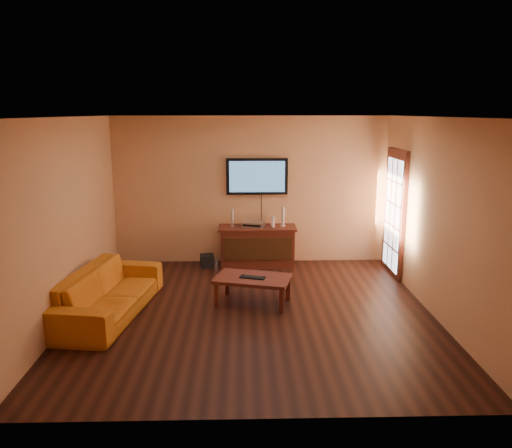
{
  "coord_description": "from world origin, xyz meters",
  "views": [
    {
      "loc": [
        -0.14,
        -6.58,
        2.77
      ],
      "look_at": [
        0.06,
        0.8,
        1.1
      ],
      "focal_mm": 35.0,
      "sensor_mm": 36.0,
      "label": 1
    }
  ],
  "objects_px": {
    "television": "(257,176)",
    "sofa": "(108,285)",
    "media_console": "(257,246)",
    "av_receiver": "(254,224)",
    "speaker_right": "(283,217)",
    "speaker_left": "(232,219)",
    "subwoofer": "(207,261)",
    "coffee_table": "(253,280)",
    "keyboard": "(252,277)",
    "bottle": "(216,265)",
    "game_console": "(273,221)"
  },
  "relations": [
    {
      "from": "coffee_table",
      "to": "game_console",
      "type": "xyz_separation_m",
      "value": [
        0.41,
        1.89,
        0.47
      ]
    },
    {
      "from": "media_console",
      "to": "game_console",
      "type": "xyz_separation_m",
      "value": [
        0.28,
        0.01,
        0.46
      ]
    },
    {
      "from": "speaker_left",
      "to": "subwoofer",
      "type": "bearing_deg",
      "value": -166.85
    },
    {
      "from": "game_console",
      "to": "subwoofer",
      "type": "bearing_deg",
      "value": 174.72
    },
    {
      "from": "media_console",
      "to": "subwoofer",
      "type": "height_order",
      "value": "media_console"
    },
    {
      "from": "television",
      "to": "sofa",
      "type": "bearing_deg",
      "value": -131.0
    },
    {
      "from": "coffee_table",
      "to": "bottle",
      "type": "distance_m",
      "value": 1.73
    },
    {
      "from": "sofa",
      "to": "keyboard",
      "type": "xyz_separation_m",
      "value": [
        2.0,
        0.31,
        -0.01
      ]
    },
    {
      "from": "television",
      "to": "sofa",
      "type": "height_order",
      "value": "television"
    },
    {
      "from": "television",
      "to": "sofa",
      "type": "distance_m",
      "value": 3.46
    },
    {
      "from": "speaker_right",
      "to": "coffee_table",
      "type": "bearing_deg",
      "value": -107.04
    },
    {
      "from": "speaker_right",
      "to": "subwoofer",
      "type": "height_order",
      "value": "speaker_right"
    },
    {
      "from": "speaker_right",
      "to": "bottle",
      "type": "xyz_separation_m",
      "value": [
        -1.22,
        -0.33,
        -0.79
      ]
    },
    {
      "from": "media_console",
      "to": "game_console",
      "type": "height_order",
      "value": "game_console"
    },
    {
      "from": "game_console",
      "to": "bottle",
      "type": "relative_size",
      "value": 0.91
    },
    {
      "from": "speaker_left",
      "to": "subwoofer",
      "type": "height_order",
      "value": "speaker_left"
    },
    {
      "from": "coffee_table",
      "to": "speaker_right",
      "type": "bearing_deg",
      "value": 72.96
    },
    {
      "from": "speaker_right",
      "to": "av_receiver",
      "type": "bearing_deg",
      "value": -177.57
    },
    {
      "from": "speaker_right",
      "to": "av_receiver",
      "type": "relative_size",
      "value": 0.9
    },
    {
      "from": "subwoofer",
      "to": "keyboard",
      "type": "bearing_deg",
      "value": -78.62
    },
    {
      "from": "game_console",
      "to": "bottle",
      "type": "bearing_deg",
      "value": -174.06
    },
    {
      "from": "speaker_left",
      "to": "bottle",
      "type": "height_order",
      "value": "speaker_left"
    },
    {
      "from": "coffee_table",
      "to": "sofa",
      "type": "distance_m",
      "value": 2.04
    },
    {
      "from": "media_console",
      "to": "speaker_left",
      "type": "distance_m",
      "value": 0.69
    },
    {
      "from": "speaker_left",
      "to": "keyboard",
      "type": "height_order",
      "value": "speaker_left"
    },
    {
      "from": "media_console",
      "to": "av_receiver",
      "type": "xyz_separation_m",
      "value": [
        -0.07,
        0.02,
        0.4
      ]
    },
    {
      "from": "av_receiver",
      "to": "subwoofer",
      "type": "relative_size",
      "value": 1.65
    },
    {
      "from": "media_console",
      "to": "television",
      "type": "distance_m",
      "value": 1.27
    },
    {
      "from": "coffee_table",
      "to": "speaker_right",
      "type": "relative_size",
      "value": 3.46
    },
    {
      "from": "speaker_right",
      "to": "av_receiver",
      "type": "distance_m",
      "value": 0.55
    },
    {
      "from": "speaker_left",
      "to": "subwoofer",
      "type": "xyz_separation_m",
      "value": [
        -0.46,
        -0.11,
        -0.76
      ]
    },
    {
      "from": "television",
      "to": "coffee_table",
      "type": "height_order",
      "value": "television"
    },
    {
      "from": "coffee_table",
      "to": "speaker_left",
      "type": "xyz_separation_m",
      "value": [
        -0.33,
        1.89,
        0.52
      ]
    },
    {
      "from": "television",
      "to": "keyboard",
      "type": "bearing_deg",
      "value": -93.43
    },
    {
      "from": "bottle",
      "to": "media_console",
      "type": "bearing_deg",
      "value": 21.1
    },
    {
      "from": "bottle",
      "to": "game_console",
      "type": "bearing_deg",
      "value": 16.1
    },
    {
      "from": "coffee_table",
      "to": "subwoofer",
      "type": "distance_m",
      "value": 1.97
    },
    {
      "from": "speaker_left",
      "to": "keyboard",
      "type": "xyz_separation_m",
      "value": [
        0.33,
        -1.93,
        -0.46
      ]
    },
    {
      "from": "speaker_left",
      "to": "av_receiver",
      "type": "distance_m",
      "value": 0.4
    },
    {
      "from": "sofa",
      "to": "speaker_left",
      "type": "height_order",
      "value": "speaker_left"
    },
    {
      "from": "media_console",
      "to": "television",
      "type": "relative_size",
      "value": 1.25
    },
    {
      "from": "speaker_right",
      "to": "sofa",
      "type": "bearing_deg",
      "value": -138.87
    },
    {
      "from": "television",
      "to": "av_receiver",
      "type": "distance_m",
      "value": 0.87
    },
    {
      "from": "sofa",
      "to": "subwoofer",
      "type": "distance_m",
      "value": 2.48
    },
    {
      "from": "sofa",
      "to": "speaker_right",
      "type": "distance_m",
      "value": 3.48
    },
    {
      "from": "media_console",
      "to": "game_console",
      "type": "relative_size",
      "value": 7.1
    },
    {
      "from": "television",
      "to": "sofa",
      "type": "xyz_separation_m",
      "value": [
        -2.13,
        -2.45,
        -1.19
      ]
    },
    {
      "from": "subwoofer",
      "to": "keyboard",
      "type": "relative_size",
      "value": 0.59
    },
    {
      "from": "coffee_table",
      "to": "game_console",
      "type": "relative_size",
      "value": 6.1
    },
    {
      "from": "television",
      "to": "subwoofer",
      "type": "bearing_deg",
      "value": -160.74
    }
  ]
}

